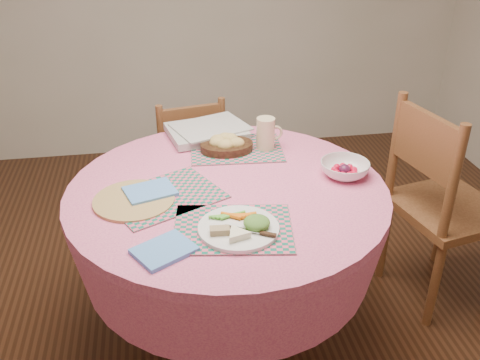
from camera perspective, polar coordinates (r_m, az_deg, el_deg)
The scene contains 15 objects.
ground at distance 2.51m, azimuth -1.17°, elevation -15.90°, with size 4.00×4.00×0.00m, color #331C0F.
dining_table at distance 2.16m, azimuth -1.32°, elevation -5.34°, with size 1.24×1.24×0.75m.
chair_right at distance 2.58m, azimuth 20.54°, elevation -2.22°, with size 0.53×0.54×0.99m.
chair_back at distance 2.93m, azimuth -5.56°, elevation 1.69°, with size 0.45×0.44×0.84m.
placemat_front at distance 1.81m, azimuth -0.76°, elevation -5.20°, with size 0.40×0.30×0.01m, color #126752.
placemat_left at distance 2.01m, azimuth -8.04°, elevation -1.74°, with size 0.40×0.30×0.01m, color #126752.
placemat_back at distance 2.36m, azimuth -0.40°, elevation 3.36°, with size 0.40×0.30×0.01m, color #126752.
wicker_trivet at distance 2.00m, azimuth -11.25°, elevation -2.13°, with size 0.30×0.30×0.01m, color #A98649.
napkin_near at distance 1.72m, azimuth -8.10°, elevation -7.44°, with size 0.18×0.14×0.01m, color #5893E2.
napkin_far at distance 2.03m, azimuth -9.57°, elevation -1.21°, with size 0.18×0.14×0.01m, color #5893E2.
dinner_plate at distance 1.79m, azimuth 0.10°, elevation -5.02°, with size 0.27×0.27×0.05m.
bread_bowl at distance 2.33m, azimuth -1.48°, elevation 3.92°, with size 0.23×0.23×0.08m.
latte_mug at distance 2.33m, azimuth 2.80°, elevation 4.99°, with size 0.12×0.08×0.14m.
fruit_bowl at distance 2.17m, azimuth 11.10°, elevation 1.14°, with size 0.20×0.20×0.06m.
newspaper_stack at distance 2.49m, azimuth -3.54°, elevation 5.27°, with size 0.41×0.35×0.04m.
Camera 1 is at (-0.24, -1.77, 1.76)m, focal length 40.00 mm.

